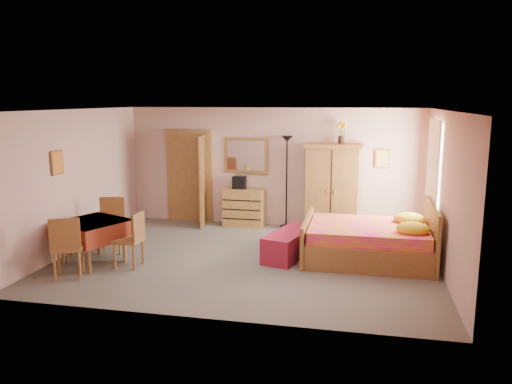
% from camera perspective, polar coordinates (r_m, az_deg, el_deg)
% --- Properties ---
extents(floor, '(6.50, 6.50, 0.00)m').
position_cam_1_polar(floor, '(8.91, -1.04, -7.62)').
color(floor, slate).
rests_on(floor, ground).
extents(ceiling, '(6.50, 6.50, 0.00)m').
position_cam_1_polar(ceiling, '(8.46, -1.10, 9.35)').
color(ceiling, brown).
rests_on(ceiling, wall_back).
extents(wall_back, '(6.50, 0.10, 2.60)m').
position_cam_1_polar(wall_back, '(11.01, 1.85, 2.84)').
color(wall_back, tan).
rests_on(wall_back, floor).
extents(wall_front, '(6.50, 0.10, 2.60)m').
position_cam_1_polar(wall_front, '(6.23, -6.22, -3.24)').
color(wall_front, tan).
rests_on(wall_front, floor).
extents(wall_left, '(0.10, 5.00, 2.60)m').
position_cam_1_polar(wall_left, '(9.83, -19.86, 1.28)').
color(wall_left, tan).
rests_on(wall_left, floor).
extents(wall_right, '(0.10, 5.00, 2.60)m').
position_cam_1_polar(wall_right, '(8.49, 20.85, -0.17)').
color(wall_right, tan).
rests_on(wall_right, floor).
extents(doorway, '(1.06, 0.12, 2.15)m').
position_cam_1_polar(doorway, '(11.50, -7.55, 1.71)').
color(doorway, '#9E6B35').
rests_on(doorway, floor).
extents(window, '(0.08, 1.40, 1.95)m').
position_cam_1_polar(window, '(9.63, 19.60, 2.02)').
color(window, white).
rests_on(window, wall_right).
extents(picture_left, '(0.04, 0.32, 0.42)m').
position_cam_1_polar(picture_left, '(9.26, -21.79, 3.12)').
color(picture_left, orange).
rests_on(picture_left, wall_left).
extents(picture_back, '(0.30, 0.04, 0.40)m').
position_cam_1_polar(picture_back, '(10.80, 14.23, 3.71)').
color(picture_back, '#D8BF59').
rests_on(picture_back, wall_back).
extents(chest_of_drawers, '(0.89, 0.45, 0.84)m').
position_cam_1_polar(chest_of_drawers, '(11.05, -1.39, -1.77)').
color(chest_of_drawers, '#A97839').
rests_on(chest_of_drawers, floor).
extents(wall_mirror, '(1.00, 0.11, 0.78)m').
position_cam_1_polar(wall_mirror, '(11.07, -1.16, 4.19)').
color(wall_mirror, white).
rests_on(wall_mirror, wall_back).
extents(stereo, '(0.31, 0.24, 0.28)m').
position_cam_1_polar(stereo, '(11.00, -1.91, 1.11)').
color(stereo, black).
rests_on(stereo, chest_of_drawers).
extents(floor_lamp, '(0.27, 0.27, 2.01)m').
position_cam_1_polar(floor_lamp, '(10.85, 3.51, 1.13)').
color(floor_lamp, black).
rests_on(floor_lamp, floor).
extents(wardrobe, '(1.23, 0.68, 1.87)m').
position_cam_1_polar(wardrobe, '(10.61, 8.76, 0.42)').
color(wardrobe, olive).
rests_on(wardrobe, floor).
extents(sunflower_vase, '(0.18, 0.18, 0.45)m').
position_cam_1_polar(sunflower_vase, '(10.58, 9.73, 6.69)').
color(sunflower_vase, yellow).
rests_on(sunflower_vase, wardrobe).
extents(bed, '(2.21, 1.74, 1.02)m').
position_cam_1_polar(bed, '(8.94, 12.65, -4.40)').
color(bed, '#E41682').
rests_on(bed, floor).
extents(bench, '(0.88, 1.49, 0.47)m').
position_cam_1_polar(bench, '(8.99, 3.96, -5.91)').
color(bench, maroon).
rests_on(bench, floor).
extents(dining_table, '(1.33, 1.33, 0.74)m').
position_cam_1_polar(dining_table, '(9.02, -18.08, -5.45)').
color(dining_table, maroon).
rests_on(dining_table, floor).
extents(chair_south, '(0.60, 0.60, 1.00)m').
position_cam_1_polar(chair_south, '(8.43, -20.70, -5.83)').
color(chair_south, '#AE743B').
rests_on(chair_south, floor).
extents(chair_north, '(0.56, 0.56, 0.99)m').
position_cam_1_polar(chair_north, '(9.53, -16.26, -3.72)').
color(chair_north, '#A37037').
rests_on(chair_north, floor).
extents(chair_west, '(0.55, 0.55, 0.97)m').
position_cam_1_polar(chair_west, '(9.37, -21.69, -4.38)').
color(chair_west, '#B0773B').
rests_on(chair_west, floor).
extents(chair_east, '(0.43, 0.43, 0.93)m').
position_cam_1_polar(chair_east, '(8.65, -14.40, -5.28)').
color(chair_east, '#9C6735').
rests_on(chair_east, floor).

